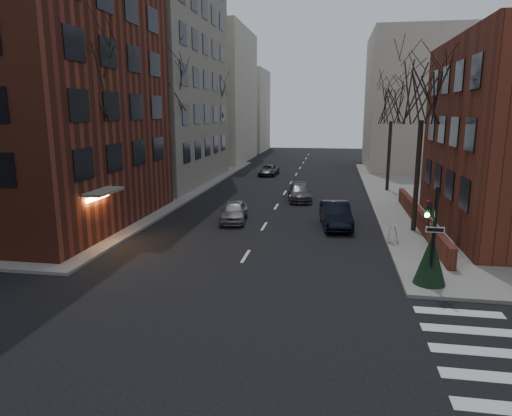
{
  "coord_description": "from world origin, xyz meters",
  "views": [
    {
      "loc": [
        4.07,
        -8.89,
        6.94
      ],
      "look_at": [
        0.18,
        14.0,
        2.0
      ],
      "focal_mm": 32.0,
      "sensor_mm": 36.0,
      "label": 1
    }
  ],
  "objects_px": {
    "tree_right_b": "(392,103)",
    "sandwich_board": "(393,234)",
    "tree_left_a": "(87,81)",
    "traffic_signal": "(432,244)",
    "tree_left_b": "(168,85)",
    "car_lane_gray": "(300,193)",
    "streetlamp_far": "(225,136)",
    "parked_sedan": "(336,215)",
    "car_lane_far": "(269,170)",
    "evergreen_shrub": "(431,259)",
    "tree_right_a": "(423,91)",
    "tree_left_c": "(214,101)",
    "streetlamp_near": "(159,150)",
    "car_lane_silver": "(234,211)"
  },
  "relations": [
    {
      "from": "streetlamp_far",
      "to": "car_lane_gray",
      "type": "relative_size",
      "value": 1.44
    },
    {
      "from": "evergreen_shrub",
      "to": "tree_right_b",
      "type": "bearing_deg",
      "value": 88.05
    },
    {
      "from": "parked_sedan",
      "to": "car_lane_far",
      "type": "distance_m",
      "value": 23.3
    },
    {
      "from": "tree_right_b",
      "to": "tree_left_a",
      "type": "bearing_deg",
      "value": -134.36
    },
    {
      "from": "tree_right_b",
      "to": "sandwich_board",
      "type": "xyz_separation_m",
      "value": [
        -1.5,
        -16.79,
        -6.98
      ]
    },
    {
      "from": "parked_sedan",
      "to": "car_lane_silver",
      "type": "distance_m",
      "value": 6.43
    },
    {
      "from": "car_lane_gray",
      "to": "evergreen_shrub",
      "type": "distance_m",
      "value": 18.59
    },
    {
      "from": "tree_left_c",
      "to": "car_lane_gray",
      "type": "xyz_separation_m",
      "value": [
        10.32,
        -13.27,
        -7.4
      ]
    },
    {
      "from": "tree_right_a",
      "to": "evergreen_shrub",
      "type": "bearing_deg",
      "value": -95.09
    },
    {
      "from": "streetlamp_near",
      "to": "car_lane_gray",
      "type": "bearing_deg",
      "value": 25.95
    },
    {
      "from": "car_lane_far",
      "to": "evergreen_shrub",
      "type": "relative_size",
      "value": 1.93
    },
    {
      "from": "car_lane_gray",
      "to": "evergreen_shrub",
      "type": "height_order",
      "value": "evergreen_shrub"
    },
    {
      "from": "sandwich_board",
      "to": "evergreen_shrub",
      "type": "distance_m",
      "value": 5.96
    },
    {
      "from": "tree_left_c",
      "to": "tree_right_a",
      "type": "distance_m",
      "value": 28.17
    },
    {
      "from": "tree_right_a",
      "to": "car_lane_silver",
      "type": "xyz_separation_m",
      "value": [
        -10.9,
        0.95,
        -7.37
      ]
    },
    {
      "from": "tree_right_b",
      "to": "streetlamp_near",
      "type": "relative_size",
      "value": 1.46
    },
    {
      "from": "traffic_signal",
      "to": "sandwich_board",
      "type": "relative_size",
      "value": 4.37
    },
    {
      "from": "tree_left_b",
      "to": "tree_left_c",
      "type": "bearing_deg",
      "value": 90.0
    },
    {
      "from": "tree_left_b",
      "to": "car_lane_silver",
      "type": "distance_m",
      "value": 12.75
    },
    {
      "from": "tree_left_a",
      "to": "sandwich_board",
      "type": "height_order",
      "value": "tree_left_a"
    },
    {
      "from": "car_lane_far",
      "to": "sandwich_board",
      "type": "height_order",
      "value": "car_lane_far"
    },
    {
      "from": "traffic_signal",
      "to": "streetlamp_near",
      "type": "relative_size",
      "value": 0.64
    },
    {
      "from": "streetlamp_far",
      "to": "car_lane_far",
      "type": "relative_size",
      "value": 1.55
    },
    {
      "from": "streetlamp_near",
      "to": "car_lane_silver",
      "type": "relative_size",
      "value": 1.62
    },
    {
      "from": "car_lane_gray",
      "to": "tree_right_b",
      "type": "bearing_deg",
      "value": 28.72
    },
    {
      "from": "tree_left_b",
      "to": "parked_sedan",
      "type": "xyz_separation_m",
      "value": [
        13.12,
        -7.39,
        -8.15
      ]
    },
    {
      "from": "streetlamp_far",
      "to": "parked_sedan",
      "type": "bearing_deg",
      "value": -61.84
    },
    {
      "from": "tree_left_c",
      "to": "streetlamp_near",
      "type": "height_order",
      "value": "tree_left_c"
    },
    {
      "from": "streetlamp_far",
      "to": "evergreen_shrub",
      "type": "distance_m",
      "value": 36.61
    },
    {
      "from": "tree_right_a",
      "to": "sandwich_board",
      "type": "distance_m",
      "value": 8.07
    },
    {
      "from": "traffic_signal",
      "to": "sandwich_board",
      "type": "height_order",
      "value": "traffic_signal"
    },
    {
      "from": "tree_left_a",
      "to": "tree_left_b",
      "type": "height_order",
      "value": "tree_left_b"
    },
    {
      "from": "tree_right_b",
      "to": "tree_left_c",
      "type": "bearing_deg",
      "value": 155.56
    },
    {
      "from": "streetlamp_far",
      "to": "sandwich_board",
      "type": "bearing_deg",
      "value": -59.95
    },
    {
      "from": "tree_right_b",
      "to": "evergreen_shrub",
      "type": "distance_m",
      "value": 23.57
    },
    {
      "from": "car_lane_gray",
      "to": "car_lane_far",
      "type": "xyz_separation_m",
      "value": [
        -4.48,
        14.01,
        -0.07
      ]
    },
    {
      "from": "traffic_signal",
      "to": "tree_left_c",
      "type": "height_order",
      "value": "tree_left_c"
    },
    {
      "from": "tree_right_a",
      "to": "evergreen_shrub",
      "type": "relative_size",
      "value": 4.62
    },
    {
      "from": "car_lane_far",
      "to": "tree_left_c",
      "type": "bearing_deg",
      "value": -170.28
    },
    {
      "from": "evergreen_shrub",
      "to": "tree_left_a",
      "type": "bearing_deg",
      "value": 164.47
    },
    {
      "from": "evergreen_shrub",
      "to": "tree_right_a",
      "type": "bearing_deg",
      "value": 84.91
    },
    {
      "from": "streetlamp_far",
      "to": "sandwich_board",
      "type": "xyz_separation_m",
      "value": [
        15.5,
        -26.79,
        -3.63
      ]
    },
    {
      "from": "tree_left_a",
      "to": "sandwich_board",
      "type": "xyz_separation_m",
      "value": [
        16.1,
        1.21,
        -7.86
      ]
    },
    {
      "from": "traffic_signal",
      "to": "car_lane_far",
      "type": "distance_m",
      "value": 33.59
    },
    {
      "from": "parked_sedan",
      "to": "car_lane_silver",
      "type": "relative_size",
      "value": 1.19
    },
    {
      "from": "tree_left_c",
      "to": "evergreen_shrub",
      "type": "bearing_deg",
      "value": -61.25
    },
    {
      "from": "tree_right_a",
      "to": "evergreen_shrub",
      "type": "xyz_separation_m",
      "value": [
        -0.77,
        -8.68,
        -6.83
      ]
    },
    {
      "from": "streetlamp_near",
      "to": "tree_left_b",
      "type": "bearing_deg",
      "value": 98.53
    },
    {
      "from": "evergreen_shrub",
      "to": "sandwich_board",
      "type": "bearing_deg",
      "value": 97.05
    },
    {
      "from": "tree_left_b",
      "to": "car_lane_gray",
      "type": "xyz_separation_m",
      "value": [
        10.32,
        0.73,
        -8.28
      ]
    }
  ]
}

